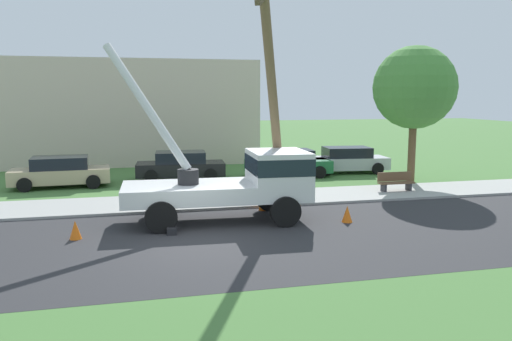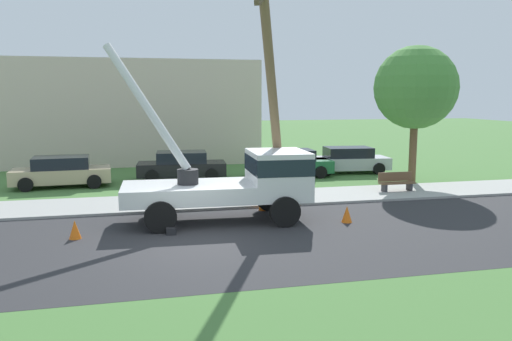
% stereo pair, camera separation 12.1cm
% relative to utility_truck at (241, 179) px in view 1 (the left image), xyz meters
% --- Properties ---
extents(ground_plane, '(120.00, 120.00, 0.00)m').
position_rel_utility_truck_xyz_m(ground_plane, '(-1.82, 9.61, -1.41)').
color(ground_plane, '#477538').
extents(road_asphalt, '(80.00, 8.01, 0.01)m').
position_rel_utility_truck_xyz_m(road_asphalt, '(-1.82, -2.39, -1.40)').
color(road_asphalt, '#2B2B2D').
rests_on(road_asphalt, ground).
extents(sidewalk_strip, '(80.00, 3.13, 0.10)m').
position_rel_utility_truck_xyz_m(sidewalk_strip, '(-1.82, 3.19, -1.36)').
color(sidewalk_strip, '#9E9E99').
rests_on(sidewalk_strip, ground).
extents(utility_truck, '(6.75, 3.21, 5.98)m').
position_rel_utility_truck_xyz_m(utility_truck, '(0.00, 0.00, 0.00)').
color(utility_truck, silver).
rests_on(utility_truck, ground).
extents(leaning_utility_pole, '(2.14, 3.69, 8.43)m').
position_rel_utility_truck_xyz_m(leaning_utility_pole, '(1.21, 0.41, 2.89)').
color(leaning_utility_pole, brown).
rests_on(leaning_utility_pole, ground).
extents(traffic_cone_ahead, '(0.36, 0.36, 0.56)m').
position_rel_utility_truck_xyz_m(traffic_cone_ahead, '(3.39, -1.19, -1.13)').
color(traffic_cone_ahead, orange).
rests_on(traffic_cone_ahead, ground).
extents(traffic_cone_behind, '(0.36, 0.36, 0.56)m').
position_rel_utility_truck_xyz_m(traffic_cone_behind, '(-5.28, -1.21, -1.13)').
color(traffic_cone_behind, orange).
rests_on(traffic_cone_behind, ground).
extents(traffic_cone_curbside, '(0.36, 0.36, 0.56)m').
position_rel_utility_truck_xyz_m(traffic_cone_curbside, '(1.10, 1.25, -1.13)').
color(traffic_cone_curbside, orange).
rests_on(traffic_cone_curbside, ground).
extents(parked_sedan_tan, '(4.49, 2.18, 1.42)m').
position_rel_utility_truck_xyz_m(parked_sedan_tan, '(-6.85, 8.21, -0.70)').
color(parked_sedan_tan, tan).
rests_on(parked_sedan_tan, ground).
extents(parked_sedan_black, '(4.53, 2.25, 1.42)m').
position_rel_utility_truck_xyz_m(parked_sedan_black, '(-1.21, 9.09, -0.70)').
color(parked_sedan_black, black).
rests_on(parked_sedan_black, ground).
extents(parked_sedan_green, '(4.47, 2.14, 1.42)m').
position_rel_utility_truck_xyz_m(parked_sedan_green, '(4.38, 8.73, -0.70)').
color(parked_sedan_green, '#1E6638').
rests_on(parked_sedan_green, ground).
extents(parked_sedan_silver, '(4.55, 2.29, 1.42)m').
position_rel_utility_truck_xyz_m(parked_sedan_silver, '(7.92, 9.26, -0.70)').
color(parked_sedan_silver, '#B7B7BF').
rests_on(parked_sedan_silver, ground).
extents(park_bench, '(1.60, 0.45, 0.90)m').
position_rel_utility_truck_xyz_m(park_bench, '(7.61, 3.25, -0.95)').
color(park_bench, brown).
rests_on(park_bench, ground).
extents(roadside_tree_near, '(3.94, 3.94, 6.58)m').
position_rel_utility_truck_xyz_m(roadside_tree_near, '(9.58, 5.35, 3.18)').
color(roadside_tree_near, brown).
rests_on(roadside_tree_near, ground).
extents(lowrise_building_backdrop, '(18.00, 6.00, 6.40)m').
position_rel_utility_truck_xyz_m(lowrise_building_backdrop, '(-4.77, 17.20, 1.79)').
color(lowrise_building_backdrop, beige).
rests_on(lowrise_building_backdrop, ground).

